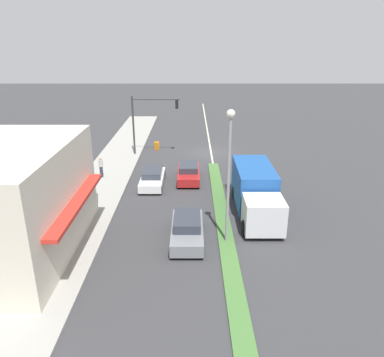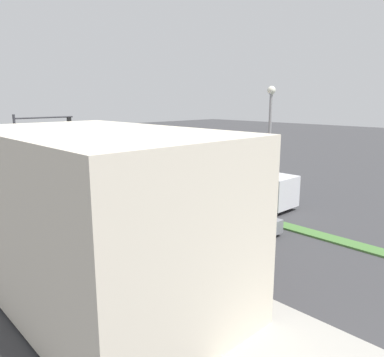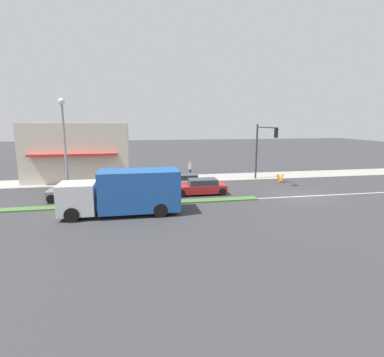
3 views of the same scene
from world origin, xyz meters
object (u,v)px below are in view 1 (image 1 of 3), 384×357
warning_aframe_sign (157,146)px  van_white (152,178)px  traffic_signal_main (148,115)px  delivery_truck (256,191)px  suv_grey (187,229)px  hatchback_red (189,173)px  pedestrian (101,167)px  street_lamp (229,161)px

warning_aframe_sign → van_white: 9.91m
traffic_signal_main → delivery_truck: 15.57m
warning_aframe_sign → suv_grey: 18.68m
delivery_truck → suv_grey: 5.80m
hatchback_red → suv_grey: (-0.00, 9.61, 0.04)m
suv_grey → pedestrian: bearing=-54.5°
delivery_truck → hatchback_red: delivery_truck is taller
delivery_truck → warning_aframe_sign: bearing=-62.2°
warning_aframe_sign → van_white: size_ratio=0.19×
traffic_signal_main → pedestrian: traffic_signal_main is taller
delivery_truck → street_lamp: bearing=60.9°
warning_aframe_sign → van_white: van_white is taller
traffic_signal_main → delivery_truck: size_ratio=0.75×
suv_grey → street_lamp: bearing=172.9°
street_lamp → delivery_truck: 5.61m
pedestrian → hatchback_red: pedestrian is taller
suv_grey → delivery_truck: bearing=-140.0°
street_lamp → hatchback_red: street_lamp is taller
street_lamp → van_white: street_lamp is taller
pedestrian → warning_aframe_sign: size_ratio=2.00×
street_lamp → warning_aframe_sign: bearing=-73.4°
traffic_signal_main → street_lamp: (-6.12, 16.90, 0.88)m
pedestrian → van_white: size_ratio=0.39×
traffic_signal_main → pedestrian: size_ratio=3.34×
warning_aframe_sign → van_white: bearing=93.2°
hatchback_red → suv_grey: suv_grey is taller
hatchback_red → pedestrian: bearing=-3.2°
traffic_signal_main → hatchback_red: 8.68m
pedestrian → delivery_truck: bearing=151.3°
traffic_signal_main → suv_grey: size_ratio=1.27×
warning_aframe_sign → hatchback_red: (-3.35, 8.76, 0.20)m
traffic_signal_main → warning_aframe_sign: bearing=-108.1°
traffic_signal_main → van_white: 8.86m
delivery_truck → van_white: size_ratio=1.74×
traffic_signal_main → warning_aframe_sign: size_ratio=6.69×
traffic_signal_main → suv_grey: 17.38m
warning_aframe_sign → suv_grey: suv_grey is taller
delivery_truck → van_white: 8.69m
traffic_signal_main → street_lamp: bearing=109.9°
hatchback_red → suv_grey: 9.61m
street_lamp → warning_aframe_sign: (5.55, -18.64, -4.35)m
delivery_truck → van_white: bearing=-33.6°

